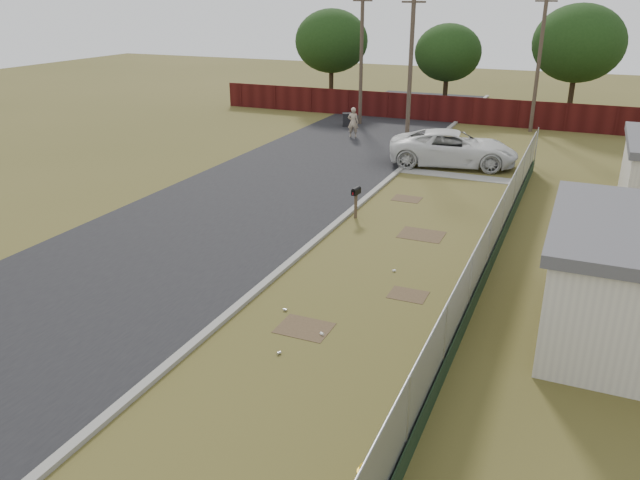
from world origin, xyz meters
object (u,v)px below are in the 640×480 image
at_px(trash_bin, 347,119).
at_px(pedestrian, 353,122).
at_px(mailbox, 356,194).
at_px(pickup_truck, 453,148).

bearing_deg(trash_bin, pedestrian, -62.66).
distance_m(pedestrian, trash_bin, 3.48).
distance_m(mailbox, pickup_truck, 9.85).
bearing_deg(mailbox, pedestrian, 110.89).
relative_size(mailbox, trash_bin, 1.41).
xyz_separation_m(pickup_truck, trash_bin, (-8.72, 7.42, -0.44)).
distance_m(pickup_truck, pedestrian, 8.36).
bearing_deg(pedestrian, pickup_truck, 136.66).
bearing_deg(pickup_truck, pedestrian, 47.19).
bearing_deg(trash_bin, pickup_truck, -40.39).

